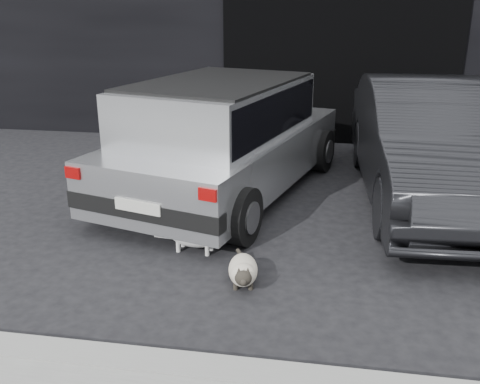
% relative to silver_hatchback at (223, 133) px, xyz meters
% --- Properties ---
extents(ground, '(80.00, 80.00, 0.00)m').
position_rel_silver_hatchback_xyz_m(ground, '(0.44, -1.05, -0.81)').
color(ground, black).
rests_on(ground, ground).
extents(garage_opening, '(4.00, 0.10, 2.60)m').
position_rel_silver_hatchback_xyz_m(garage_opening, '(1.44, 2.94, 0.49)').
color(garage_opening, black).
rests_on(garage_opening, ground).
extents(silver_hatchback, '(2.80, 4.33, 1.48)m').
position_rel_silver_hatchback_xyz_m(silver_hatchback, '(0.00, 0.00, 0.00)').
color(silver_hatchback, '#B8BABD').
rests_on(silver_hatchback, ground).
extents(second_car, '(1.77, 4.55, 1.48)m').
position_rel_silver_hatchback_xyz_m(second_car, '(2.57, 0.19, -0.07)').
color(second_car, black).
rests_on(second_car, ground).
extents(cat_siamese, '(0.34, 0.77, 0.27)m').
position_rel_silver_hatchback_xyz_m(cat_siamese, '(0.63, -2.33, -0.68)').
color(cat_siamese, beige).
rests_on(cat_siamese, ground).
extents(cat_white, '(0.78, 0.32, 0.36)m').
position_rel_silver_hatchback_xyz_m(cat_white, '(0.08, -1.76, -0.63)').
color(cat_white, silver).
rests_on(cat_white, ground).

